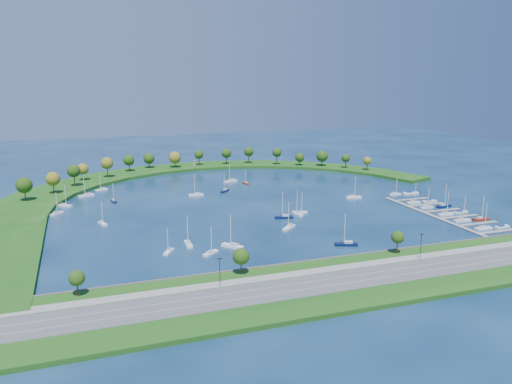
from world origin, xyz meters
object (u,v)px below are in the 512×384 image
object	(u,v)px
docked_boat_2	(462,220)
moored_boat_1	(102,223)
moored_boat_2	(297,213)
moored_boat_12	(114,200)
moored_boat_15	(102,189)
docked_boat_4	(446,214)
docked_boat_9	(429,201)
moored_boat_18	(246,183)
moored_boat_10	(301,212)
moored_boat_0	(169,251)
moored_boat_19	(65,205)
moored_boat_3	(188,243)
moored_boat_11	(225,190)
moored_boat_6	(86,195)
moored_boat_4	(284,217)
moored_boat_13	(231,181)
moored_boat_7	(57,213)
docked_boat_5	(460,212)
moored_boat_5	(353,197)
docked_boat_7	(444,206)
moored_boat_17	(196,194)
moored_boat_8	(233,245)
docked_boat_8	(414,202)
docked_boat_3	(481,218)
docked_boat_11	(410,193)
moored_boat_14	(289,227)
docked_boat_10	(395,194)
docked_boat_6	(427,207)
moored_boat_16	(346,243)
dock_system	(443,214)
docked_boat_1	(502,227)

from	to	relation	value
docked_boat_2	moored_boat_1	bearing A→B (deg)	163.29
moored_boat_2	moored_boat_12	world-z (taller)	moored_boat_2
moored_boat_15	docked_boat_4	bearing A→B (deg)	125.86
docked_boat_9	moored_boat_1	bearing A→B (deg)	179.71
moored_boat_18	docked_boat_9	xyz separation A→B (m)	(83.56, -82.49, -0.22)
moored_boat_10	moored_boat_0	bearing A→B (deg)	-169.24
moored_boat_18	moored_boat_19	size ratio (longest dim) A/B	0.83
moored_boat_3	moored_boat_11	bearing A→B (deg)	-22.48
moored_boat_6	moored_boat_4	bearing A→B (deg)	116.22
moored_boat_13	moored_boat_7	bearing A→B (deg)	5.99
docked_boat_5	moored_boat_1	bearing A→B (deg)	160.55
moored_boat_1	moored_boat_5	xyz separation A→B (m)	(143.11, 7.67, 0.05)
docked_boat_7	moored_boat_17	bearing A→B (deg)	141.75
moored_boat_2	docked_boat_2	bearing A→B (deg)	-121.51
moored_boat_8	docked_boat_8	size ratio (longest dim) A/B	1.24
docked_boat_3	docked_boat_11	xyz separation A→B (m)	(1.85, 60.21, -0.19)
moored_boat_13	docked_boat_11	distance (m)	117.33
moored_boat_14	docked_boat_11	world-z (taller)	moored_boat_14
moored_boat_11	moored_boat_14	bearing A→B (deg)	49.47
moored_boat_2	docked_boat_2	world-z (taller)	docked_boat_2
moored_boat_2	docked_boat_5	size ratio (longest dim) A/B	1.46
moored_boat_11	docked_boat_2	xyz separation A→B (m)	(92.75, -103.33, 0.04)
moored_boat_13	moored_boat_14	size ratio (longest dim) A/B	1.05
moored_boat_12	docked_boat_3	distance (m)	197.92
moored_boat_14	docked_boat_7	distance (m)	96.55
moored_boat_8	docked_boat_7	xyz separation A→B (m)	(129.25, 25.97, -0.05)
moored_boat_8	moored_boat_13	size ratio (longest dim) A/B	1.01
moored_boat_3	moored_boat_18	distance (m)	127.99
moored_boat_13	moored_boat_6	bearing A→B (deg)	-11.18
moored_boat_13	docked_boat_10	size ratio (longest dim) A/B	1.33
docked_boat_10	docked_boat_11	distance (m)	10.00
moored_boat_3	moored_boat_7	distance (m)	89.66
moored_boat_6	docked_boat_6	world-z (taller)	moored_boat_6
moored_boat_4	docked_boat_8	distance (m)	81.25
docked_boat_10	docked_boat_9	bearing A→B (deg)	-68.56
moored_boat_16	docked_boat_3	size ratio (longest dim) A/B	1.13
moored_boat_17	docked_boat_10	distance (m)	120.75
moored_boat_8	dock_system	bearing A→B (deg)	-123.52
docked_boat_2	docked_boat_4	world-z (taller)	docked_boat_2
moored_boat_8	moored_boat_13	bearing A→B (deg)	-56.03
moored_boat_12	moored_boat_0	bearing A→B (deg)	-0.01
moored_boat_3	moored_boat_15	bearing A→B (deg)	15.62
docked_boat_1	docked_boat_5	distance (m)	28.13
moored_boat_1	moored_boat_13	xyz separation A→B (m)	(87.72, 76.21, 0.10)
docked_boat_2	docked_boat_8	world-z (taller)	docked_boat_2
docked_boat_6	moored_boat_15	bearing A→B (deg)	145.28
moored_boat_15	docked_boat_6	bearing A→B (deg)	129.49
moored_boat_11	docked_boat_1	distance (m)	157.00
moored_boat_18	docked_boat_8	world-z (taller)	docked_boat_8
moored_boat_11	docked_boat_2	world-z (taller)	docked_boat_2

